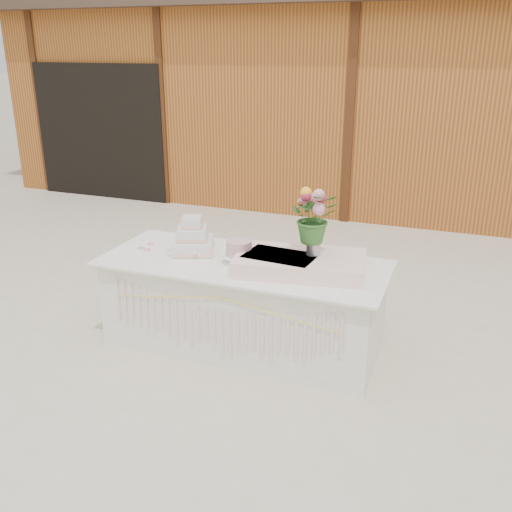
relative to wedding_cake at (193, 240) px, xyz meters
The scene contains 9 objects.
ground 1.01m from the wedding_cake, ahead, with size 80.00×80.00×0.00m, color beige.
barn 5.99m from the wedding_cake, 85.27° to the left, with size 12.60×4.60×3.30m.
cake_table 0.71m from the wedding_cake, ahead, with size 2.40×1.00×0.77m.
wedding_cake is the anchor object (origin of this frame).
pink_cake_stand 0.49m from the wedding_cake, 12.49° to the right, with size 0.27×0.27×0.19m.
satin_runner 1.00m from the wedding_cake, ahead, with size 1.02×0.59×0.13m, color #FFD8CD.
flower_vase 1.09m from the wedding_cake, ahead, with size 0.11×0.11×0.15m, color #A4A4A9.
bouquet 1.15m from the wedding_cake, ahead, with size 0.37×0.32×0.41m, color #336729.
loose_flowers 0.47m from the wedding_cake, behind, with size 0.13×0.31×0.02m, color pink, non-canonical shape.
Camera 1 is at (1.68, -4.10, 2.46)m, focal length 40.00 mm.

